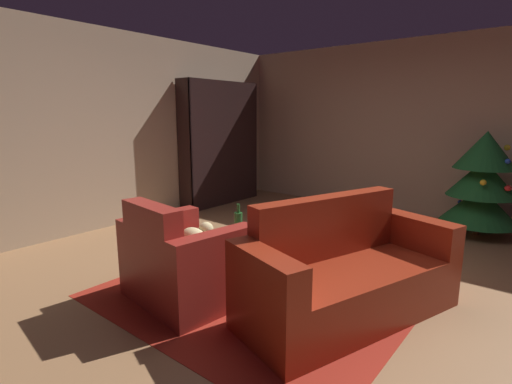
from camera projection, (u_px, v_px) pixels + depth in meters
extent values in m
plane|color=#956944|center=(306.00, 278.00, 3.73)|extent=(7.62, 7.62, 0.00)
cube|color=tan|center=(419.00, 128.00, 5.92)|extent=(6.29, 0.06, 2.68)
cube|color=tan|center=(116.00, 130.00, 5.38)|extent=(0.06, 6.47, 2.68)
cube|color=maroon|center=(261.00, 291.00, 3.46)|extent=(2.51, 2.26, 0.01)
cube|color=black|center=(226.00, 144.00, 6.63)|extent=(0.03, 1.63, 2.10)
cube|color=black|center=(250.00, 141.00, 7.33)|extent=(0.32, 0.03, 2.10)
cube|color=black|center=(185.00, 147.00, 6.11)|extent=(0.32, 0.02, 2.10)
cube|color=black|center=(221.00, 202.00, 6.93)|extent=(0.30, 1.58, 0.03)
cube|color=black|center=(221.00, 183.00, 6.86)|extent=(0.30, 1.58, 0.03)
cube|color=black|center=(221.00, 163.00, 6.79)|extent=(0.30, 1.58, 0.02)
cube|color=black|center=(220.00, 144.00, 6.72)|extent=(0.30, 1.58, 0.02)
cube|color=black|center=(220.00, 123.00, 6.65)|extent=(0.30, 1.58, 0.02)
cube|color=black|center=(219.00, 103.00, 6.58)|extent=(0.30, 1.58, 0.02)
cube|color=black|center=(219.00, 82.00, 6.52)|extent=(0.30, 1.58, 0.03)
cube|color=black|center=(216.00, 166.00, 6.87)|extent=(0.05, 0.88, 0.55)
cube|color=black|center=(217.00, 166.00, 6.86)|extent=(0.03, 0.91, 0.58)
cube|color=gold|center=(245.00, 189.00, 7.52)|extent=(0.15, 0.03, 0.18)
cube|color=gold|center=(243.00, 187.00, 7.47)|extent=(0.15, 0.04, 0.29)
cube|color=#32873A|center=(242.00, 188.00, 7.45)|extent=(0.16, 0.03, 0.26)
cube|color=red|center=(242.00, 188.00, 7.39)|extent=(0.23, 0.03, 0.28)
cube|color=gold|center=(240.00, 190.00, 7.38)|extent=(0.19, 0.04, 0.21)
cube|color=#0E707E|center=(237.00, 190.00, 7.34)|extent=(0.16, 0.05, 0.21)
cube|color=#9357A3|center=(237.00, 189.00, 7.28)|extent=(0.22, 0.03, 0.27)
cube|color=yellow|center=(246.00, 134.00, 7.29)|extent=(0.20, 0.03, 0.26)
cube|color=#3E4117|center=(244.00, 134.00, 7.28)|extent=(0.17, 0.03, 0.25)
cube|color=orange|center=(244.00, 135.00, 7.23)|extent=(0.23, 0.04, 0.20)
cube|color=brown|center=(240.00, 134.00, 7.22)|extent=(0.15, 0.04, 0.25)
cube|color=tan|center=(239.00, 136.00, 7.19)|extent=(0.16, 0.03, 0.18)
cube|color=#53341E|center=(239.00, 133.00, 7.14)|extent=(0.21, 0.03, 0.29)
cube|color=purple|center=(246.00, 114.00, 7.22)|extent=(0.23, 0.03, 0.28)
cube|color=brown|center=(245.00, 117.00, 7.19)|extent=(0.23, 0.05, 0.18)
cube|color=#0E6481|center=(242.00, 114.00, 7.17)|extent=(0.16, 0.04, 0.28)
cube|color=gold|center=(240.00, 116.00, 7.14)|extent=(0.16, 0.04, 0.22)
cube|color=#117A91|center=(240.00, 117.00, 7.09)|extent=(0.23, 0.03, 0.20)
cube|color=#B59C9A|center=(238.00, 115.00, 7.05)|extent=(0.22, 0.04, 0.24)
cube|color=gold|center=(237.00, 115.00, 7.02)|extent=(0.23, 0.04, 0.25)
cube|color=#4C302D|center=(235.00, 115.00, 6.97)|extent=(0.23, 0.04, 0.28)
cube|color=#9A4892|center=(245.00, 97.00, 7.17)|extent=(0.17, 0.03, 0.24)
cube|color=#A6AE93|center=(245.00, 96.00, 7.12)|extent=(0.23, 0.05, 0.25)
cube|color=#825293|center=(243.00, 95.00, 7.09)|extent=(0.21, 0.04, 0.28)
cube|color=#433E20|center=(240.00, 95.00, 7.05)|extent=(0.19, 0.04, 0.28)
cube|color=#47282A|center=(239.00, 96.00, 7.02)|extent=(0.20, 0.03, 0.26)
cube|color=#1A6E8E|center=(237.00, 97.00, 7.00)|extent=(0.17, 0.03, 0.22)
cube|color=#5B281B|center=(237.00, 97.00, 6.96)|extent=(0.22, 0.03, 0.20)
cube|color=maroon|center=(186.00, 274.00, 3.31)|extent=(0.75, 0.84, 0.43)
cube|color=maroon|center=(152.00, 232.00, 3.02)|extent=(0.67, 0.25, 0.44)
cube|color=maroon|center=(215.00, 274.00, 3.00)|extent=(0.25, 0.77, 0.67)
cube|color=maroon|center=(161.00, 249.00, 3.57)|extent=(0.25, 0.77, 0.67)
ellipsoid|color=#CEBB82|center=(193.00, 238.00, 3.29)|extent=(0.30, 0.22, 0.18)
sphere|color=#CEBB82|center=(206.00, 229.00, 3.35)|extent=(0.13, 0.13, 0.13)
cube|color=maroon|center=(350.00, 292.00, 3.00)|extent=(1.15, 1.57, 0.41)
cube|color=maroon|center=(326.00, 226.00, 3.15)|extent=(0.61, 1.39, 0.50)
cube|color=maroon|center=(264.00, 301.00, 2.55)|extent=(0.75, 0.41, 0.69)
cube|color=maroon|center=(415.00, 255.00, 3.39)|extent=(0.75, 0.41, 0.69)
cylinder|color=black|center=(273.00, 270.00, 3.40)|extent=(0.04, 0.04, 0.41)
cylinder|color=black|center=(260.00, 257.00, 3.71)|extent=(0.04, 0.04, 0.41)
cylinder|color=black|center=(235.00, 268.00, 3.45)|extent=(0.04, 0.04, 0.41)
cylinder|color=silver|center=(255.00, 242.00, 3.48)|extent=(0.73, 0.73, 0.02)
cube|color=red|center=(257.00, 238.00, 3.52)|extent=(0.18, 0.17, 0.03)
cube|color=#BE3C27|center=(259.00, 235.00, 3.52)|extent=(0.18, 0.15, 0.03)
cube|color=#CFCA58|center=(258.00, 232.00, 3.51)|extent=(0.20, 0.15, 0.03)
cube|color=gold|center=(258.00, 229.00, 3.49)|extent=(0.19, 0.18, 0.03)
cube|color=gray|center=(258.00, 226.00, 3.50)|extent=(0.22, 0.17, 0.03)
cylinder|color=#205221|center=(238.00, 225.00, 3.57)|extent=(0.08, 0.08, 0.24)
cylinder|color=#205221|center=(238.00, 208.00, 3.54)|extent=(0.03, 0.03, 0.08)
cylinder|color=brown|center=(477.00, 228.00, 5.08)|extent=(0.08, 0.08, 0.16)
cone|color=#1B5927|center=(479.00, 205.00, 5.02)|extent=(0.93, 0.93, 0.48)
cone|color=#1B5927|center=(483.00, 178.00, 4.95)|extent=(0.83, 0.83, 0.48)
cone|color=#1B5927|center=(486.00, 150.00, 4.88)|extent=(0.73, 0.73, 0.48)
sphere|color=yellow|center=(483.00, 182.00, 4.66)|extent=(0.07, 0.07, 0.07)
sphere|color=blue|center=(489.00, 174.00, 5.19)|extent=(0.08, 0.08, 0.08)
sphere|color=blue|center=(508.00, 161.00, 4.63)|extent=(0.06, 0.06, 0.06)
sphere|color=yellow|center=(507.00, 148.00, 4.91)|extent=(0.08, 0.08, 0.08)
sphere|color=blue|center=(487.00, 146.00, 5.11)|extent=(0.08, 0.08, 0.08)
sphere|color=red|center=(508.00, 188.00, 4.66)|extent=(0.08, 0.08, 0.08)
sphere|color=blue|center=(460.00, 202.00, 5.40)|extent=(0.06, 0.06, 0.06)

